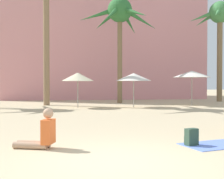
# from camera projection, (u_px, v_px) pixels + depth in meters

# --- Properties ---
(ground) EXTENTS (120.00, 120.00, 0.00)m
(ground) POSITION_uv_depth(u_px,v_px,m) (116.00, 161.00, 5.93)
(ground) COLOR #C6B28C
(hotel_pink) EXTENTS (18.97, 9.67, 12.81)m
(hotel_pink) POSITION_uv_depth(u_px,v_px,m) (101.00, 37.00, 32.14)
(hotel_pink) COLOR pink
(hotel_pink) RESTS_ON ground
(palm_tree_far_left) EXTENTS (6.00, 5.54, 7.94)m
(palm_tree_far_left) POSITION_uv_depth(u_px,v_px,m) (120.00, 17.00, 23.07)
(palm_tree_far_left) COLOR brown
(palm_tree_far_left) RESTS_ON ground
(palm_tree_far_right) EXTENTS (5.06, 4.66, 8.21)m
(palm_tree_far_right) POSITION_uv_depth(u_px,v_px,m) (220.00, 20.00, 25.10)
(palm_tree_far_right) COLOR brown
(palm_tree_far_right) RESTS_ON ground
(cafe_umbrella_0) EXTENTS (2.01, 2.01, 2.15)m
(cafe_umbrella_0) POSITION_uv_depth(u_px,v_px,m) (78.00, 77.00, 18.79)
(cafe_umbrella_0) COLOR gray
(cafe_umbrella_0) RESTS_ON ground
(cafe_umbrella_1) EXTENTS (2.24, 2.24, 2.14)m
(cafe_umbrella_1) POSITION_uv_depth(u_px,v_px,m) (134.00, 77.00, 19.14)
(cafe_umbrella_1) COLOR gray
(cafe_umbrella_1) RESTS_ON ground
(cafe_umbrella_3) EXTENTS (2.56, 2.56, 2.35)m
(cafe_umbrella_3) POSITION_uv_depth(u_px,v_px,m) (192.00, 74.00, 20.63)
(cafe_umbrella_3) COLOR gray
(cafe_umbrella_3) RESTS_ON ground
(beach_towel) EXTENTS (2.17, 1.44, 0.01)m
(beach_towel) POSITION_uv_depth(u_px,v_px,m) (222.00, 144.00, 7.55)
(beach_towel) COLOR #6684E0
(beach_towel) RESTS_ON ground
(backpack) EXTENTS (0.34, 0.31, 0.42)m
(backpack) POSITION_uv_depth(u_px,v_px,m) (191.00, 137.00, 7.38)
(backpack) COLOR #2D4738
(backpack) RESTS_ON ground
(person_mid_center) EXTENTS (0.99, 0.65, 0.94)m
(person_mid_center) POSITION_uv_depth(u_px,v_px,m) (42.00, 134.00, 7.07)
(person_mid_center) COLOR tan
(person_mid_center) RESTS_ON ground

